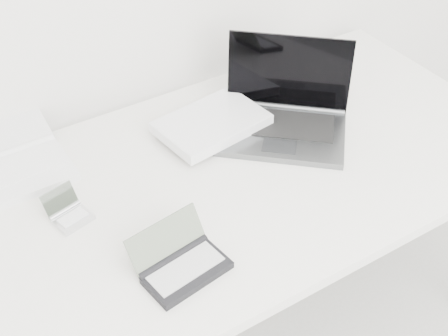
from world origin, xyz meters
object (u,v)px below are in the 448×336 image
desk (226,187)px  netbook_open_white (11,162)px  laptop_large (253,119)px  palmtop_charcoal (181,264)px

desk → netbook_open_white: size_ratio=4.68×
laptop_large → palmtop_charcoal: 0.53m
laptop_large → netbook_open_white: (-0.61, 0.19, -0.02)m
laptop_large → netbook_open_white: size_ratio=1.54×
netbook_open_white → laptop_large: bearing=-18.1°
laptop_large → netbook_open_white: bearing=-155.8°
palmtop_charcoal → netbook_open_white: bearing=102.9°
laptop_large → desk: bearing=-102.8°
netbook_open_white → desk: bearing=-35.0°
desk → palmtop_charcoal: bearing=-138.9°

